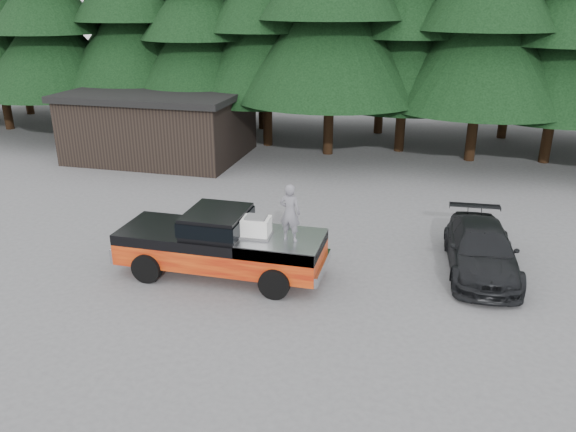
% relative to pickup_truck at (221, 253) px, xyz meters
% --- Properties ---
extents(ground, '(120.00, 120.00, 0.00)m').
position_rel_pickup_truck_xyz_m(ground, '(1.45, -0.37, -0.67)').
color(ground, '#535356').
rests_on(ground, ground).
extents(pickup_truck, '(6.00, 2.04, 1.33)m').
position_rel_pickup_truck_xyz_m(pickup_truck, '(0.00, 0.00, 0.00)').
color(pickup_truck, '#EF5A14').
rests_on(pickup_truck, ground).
extents(truck_cab, '(1.66, 1.90, 0.59)m').
position_rel_pickup_truck_xyz_m(truck_cab, '(-0.10, 0.00, 0.96)').
color(truck_cab, black).
rests_on(truck_cab, pickup_truck).
extents(air_compressor, '(0.78, 0.66, 0.51)m').
position_rel_pickup_truck_xyz_m(air_compressor, '(1.09, -0.08, 0.92)').
color(air_compressor, white).
rests_on(air_compressor, pickup_truck).
extents(man_on_bed, '(0.63, 0.46, 1.59)m').
position_rel_pickup_truck_xyz_m(man_on_bed, '(2.05, -0.14, 1.46)').
color(man_on_bed, slate).
rests_on(man_on_bed, pickup_truck).
extents(parked_car, '(2.16, 4.72, 1.34)m').
position_rel_pickup_truck_xyz_m(parked_car, '(7.20, 2.05, 0.00)').
color(parked_car, black).
rests_on(parked_car, ground).
extents(utility_building, '(8.40, 6.40, 3.30)m').
position_rel_pickup_truck_xyz_m(utility_building, '(-7.55, 11.63, 1.00)').
color(utility_building, black).
rests_on(utility_building, ground).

